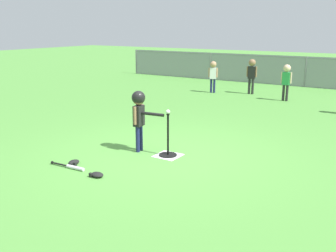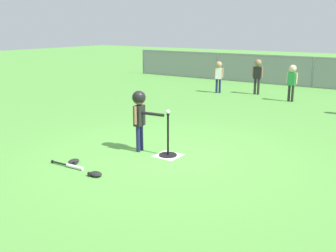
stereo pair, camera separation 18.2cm
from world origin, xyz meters
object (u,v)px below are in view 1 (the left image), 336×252
at_px(spare_bat_silver, 72,167).
at_px(glove_by_plate, 97,175).
at_px(fielder_deep_center, 213,73).
at_px(fielder_deep_right, 252,72).
at_px(glove_near_bats, 74,162).
at_px(batting_tee, 168,149).
at_px(baseball_on_tee, 168,112).
at_px(batter_child, 139,109).
at_px(fielder_deep_left, 286,78).

relative_size(spare_bat_silver, glove_by_plate, 2.93).
xyz_separation_m(fielder_deep_center, fielder_deep_right, (1.22, 0.46, 0.06)).
distance_m(fielder_deep_right, glove_near_bats, 8.31).
distance_m(batting_tee, spare_bat_silver, 1.70).
distance_m(baseball_on_tee, batter_child, 0.59).
bearing_deg(fielder_deep_left, baseball_on_tee, -91.82).
height_order(batter_child, glove_near_bats, batter_child).
height_order(batter_child, glove_by_plate, batter_child).
bearing_deg(batting_tee, fielder_deep_right, 99.27).
height_order(fielder_deep_left, glove_by_plate, fielder_deep_left).
distance_m(spare_bat_silver, glove_by_plate, 0.59).
bearing_deg(fielder_deep_left, glove_near_bats, -99.62).
relative_size(batting_tee, batter_child, 0.68).
relative_size(fielder_deep_left, fielder_deep_right, 0.95).
xyz_separation_m(spare_bat_silver, glove_by_plate, (0.58, -0.04, 0.01)).
relative_size(batting_tee, glove_near_bats, 3.14).
distance_m(batting_tee, fielder_deep_left, 6.45).
bearing_deg(fielder_deep_right, fielder_deep_center, -159.44).
xyz_separation_m(batter_child, glove_by_plate, (0.21, -1.39, -0.77)).
bearing_deg(fielder_deep_right, spare_bat_silver, -88.72).
height_order(fielder_deep_center, glove_by_plate, fielder_deep_center).
xyz_separation_m(glove_by_plate, glove_near_bats, (-0.71, 0.21, 0.00)).
relative_size(fielder_deep_right, glove_near_bats, 4.82).
height_order(spare_bat_silver, glove_by_plate, glove_by_plate).
height_order(batting_tee, fielder_deep_right, fielder_deep_right).
xyz_separation_m(batting_tee, glove_near_bats, (-1.09, -1.23, -0.09)).
relative_size(batting_tee, fielder_deep_right, 0.65).
relative_size(fielder_deep_left, spare_bat_silver, 1.61).
height_order(fielder_deep_center, spare_bat_silver, fielder_deep_center).
bearing_deg(batting_tee, fielder_deep_left, 88.18).
bearing_deg(spare_bat_silver, fielder_deep_center, 99.98).
distance_m(fielder_deep_left, glove_near_bats, 7.79).
relative_size(baseball_on_tee, fielder_deep_right, 0.06).
height_order(batting_tee, batter_child, batter_child).
xyz_separation_m(batting_tee, spare_bat_silver, (-0.96, -1.40, -0.10)).
relative_size(fielder_deep_center, glove_by_plate, 4.55).
xyz_separation_m(baseball_on_tee, fielder_deep_center, (-2.37, 6.59, -0.11)).
height_order(batting_tee, fielder_deep_center, fielder_deep_center).
bearing_deg(fielder_deep_center, glove_by_plate, -76.09).
bearing_deg(batter_child, glove_near_bats, -113.42).
distance_m(fielder_deep_center, fielder_deep_left, 2.58).
distance_m(fielder_deep_center, fielder_deep_right, 1.30).
distance_m(fielder_deep_right, glove_by_plate, 8.56).
height_order(baseball_on_tee, fielder_deep_left, fielder_deep_left).
bearing_deg(batter_child, spare_bat_silver, -105.68).
bearing_deg(glove_near_bats, baseball_on_tee, 48.45).
relative_size(batter_child, glove_near_bats, 4.61).
xyz_separation_m(batter_child, spare_bat_silver, (-0.38, -1.34, -0.78)).
bearing_deg(batter_child, glove_by_plate, -81.54).
distance_m(batter_child, spare_bat_silver, 1.60).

